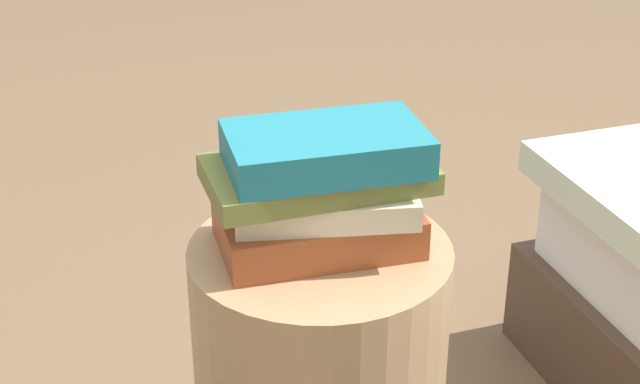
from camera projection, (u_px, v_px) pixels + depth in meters
name	position (u px, v px, depth m)	size (l,w,h in m)	color
book_rust	(316.00, 227.00, 1.33)	(0.27, 0.16, 0.06)	#994723
book_cream	(323.00, 197.00, 1.31)	(0.24, 0.16, 0.04)	beige
book_olive	(316.00, 174.00, 1.29)	(0.30, 0.16, 0.03)	olive
book_teal	(327.00, 150.00, 1.26)	(0.26, 0.15, 0.05)	#1E727F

